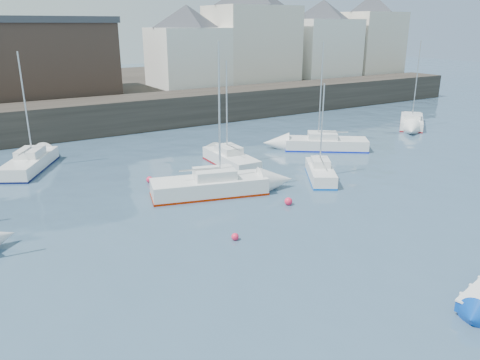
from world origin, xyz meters
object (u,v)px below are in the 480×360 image
sailboat_b (210,186)px  buoy_far (150,182)px  sailboat_d (326,143)px  sailboat_g (412,121)px  buoy_mid (288,205)px  sailboat_c (320,172)px  sailboat_h (30,163)px  sailboat_f (231,159)px  buoy_near (235,240)px

sailboat_b → buoy_far: bearing=119.2°
sailboat_d → sailboat_g: size_ratio=1.02×
sailboat_g → buoy_mid: size_ratio=18.40×
sailboat_b → sailboat_c: bearing=-8.0°
sailboat_d → sailboat_g: bearing=10.7°
buoy_far → sailboat_g: bearing=6.0°
sailboat_b → sailboat_c: sailboat_b is taller
sailboat_c → sailboat_h: sailboat_h is taller
sailboat_c → sailboat_f: bearing=122.6°
sailboat_g → sailboat_h: 35.06m
sailboat_g → sailboat_c: bearing=-156.6°
buoy_near → buoy_mid: bearing=25.3°
buoy_mid → buoy_near: bearing=-154.7°
sailboat_h → buoy_mid: (11.35, -14.77, -0.52)m
sailboat_b → sailboat_g: sailboat_b is taller
sailboat_h → buoy_near: size_ratio=22.50×
buoy_mid → buoy_far: buoy_mid is taller
sailboat_b → sailboat_d: sailboat_b is taller
sailboat_g → sailboat_d: bearing=-169.3°
sailboat_h → buoy_near: bearing=-69.3°
sailboat_d → sailboat_h: sailboat_d is taller
sailboat_f → buoy_mid: 8.35m
sailboat_c → buoy_far: bearing=152.7°
sailboat_g → sailboat_h: bearing=173.5°
sailboat_g → buoy_near: size_ratio=23.25×
sailboat_b → sailboat_h: 13.82m
sailboat_c → buoy_far: 11.15m
buoy_near → buoy_mid: size_ratio=0.79×
sailboat_b → sailboat_d: 13.76m
sailboat_c → buoy_near: size_ratio=17.36×
buoy_mid → sailboat_c: bearing=30.0°
sailboat_f → buoy_near: bearing=-119.3°
sailboat_d → buoy_far: 15.27m
sailboat_b → sailboat_f: 6.07m
sailboat_f → sailboat_b: bearing=-132.0°
sailboat_g → buoy_mid: 25.87m
sailboat_d → buoy_far: (-15.25, -0.48, -0.51)m
buoy_near → buoy_far: 10.12m
sailboat_f → sailboat_h: (-12.41, 6.51, 0.00)m
sailboat_d → buoy_near: bearing=-144.6°
sailboat_f → buoy_far: size_ratio=17.41×
sailboat_d → sailboat_c: bearing=-133.7°
buoy_near → sailboat_f: bearing=60.7°
sailboat_f → buoy_near: 12.15m
sailboat_f → sailboat_h: sailboat_h is taller
sailboat_d → sailboat_h: (-21.34, 6.50, 0.01)m
buoy_near → buoy_far: (-0.37, 10.11, 0.00)m
sailboat_g → buoy_far: 28.91m
sailboat_b → buoy_far: (-2.25, 4.04, -0.57)m
sailboat_b → sailboat_g: (26.50, 7.06, -0.11)m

